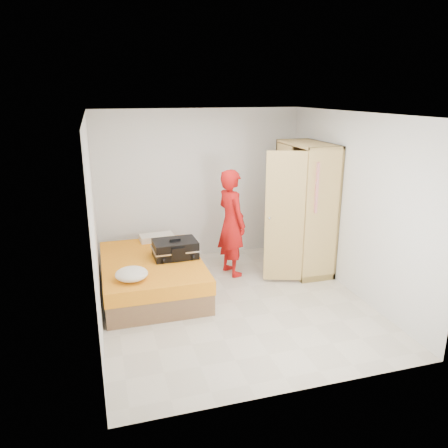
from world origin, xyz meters
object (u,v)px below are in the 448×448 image
object	(u,v)px
suitcase	(175,249)
bed	(152,275)
round_cushion	(132,274)
wardrobe	(303,211)
person	(231,223)

from	to	relation	value
suitcase	bed	bearing A→B (deg)	-179.32
suitcase	round_cushion	xyz separation A→B (m)	(-0.70, -0.66, -0.04)
bed	suitcase	world-z (taller)	suitcase
wardrobe	suitcase	xyz separation A→B (m)	(-2.14, -0.15, -0.37)
person	suitcase	distance (m)	1.04
wardrobe	suitcase	bearing A→B (deg)	-176.02
round_cushion	wardrobe	bearing A→B (deg)	15.94
bed	round_cushion	distance (m)	0.80
bed	wardrobe	distance (m)	2.62
bed	person	xyz separation A→B (m)	(1.33, 0.32, 0.61)
person	suitcase	world-z (taller)	person
wardrobe	person	size ratio (longest dim) A/B	1.22
bed	wardrobe	world-z (taller)	wardrobe
bed	round_cushion	world-z (taller)	round_cushion
person	round_cushion	world-z (taller)	person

